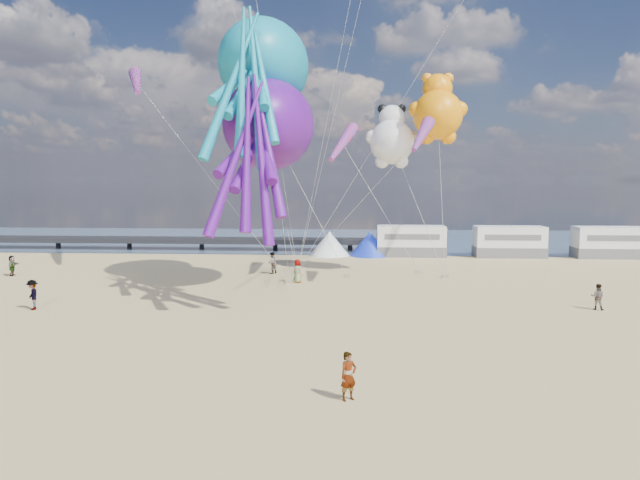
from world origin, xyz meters
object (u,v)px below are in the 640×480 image
at_px(tent_white, 329,243).
at_px(kite_panda, 392,142).
at_px(sandbag_e, 297,272).
at_px(windsock_left, 136,82).
at_px(windsock_right, 422,136).
at_px(beachgoer_2, 32,295).
at_px(windsock_mid, 342,143).
at_px(beachgoer_6, 297,271).
at_px(sandbag_d, 419,272).
at_px(tent_blue, 370,244).
at_px(sandbag_b, 347,276).
at_px(kite_octopus_purple, 269,125).
at_px(beachgoer_7, 598,297).
at_px(kite_teddy_orange, 438,115).
at_px(motorhome_2, 610,242).
at_px(motorhome_0, 411,241).
at_px(sandbag_a, 289,282).
at_px(kite_octopus_teal, 264,65).
at_px(motorhome_1, 509,242).
at_px(sandbag_c, 445,277).
at_px(beachgoer_1, 272,263).
at_px(standing_person, 348,376).
at_px(beachgoer_4, 12,266).

height_order(tent_white, kite_panda, kite_panda).
xyz_separation_m(sandbag_e, kite_panda, (7.39, -0.07, 10.28)).
height_order(windsock_left, windsock_right, windsock_left).
height_order(beachgoer_2, windsock_mid, windsock_mid).
distance_m(beachgoer_6, sandbag_d, 10.43).
xyz_separation_m(tent_blue, sandbag_b, (-2.06, -12.85, -1.09)).
height_order(kite_octopus_purple, windsock_left, windsock_left).
xyz_separation_m(beachgoer_7, kite_octopus_purple, (-19.70, 4.40, 10.29)).
relative_size(kite_teddy_orange, windsock_right, 1.42).
bearing_deg(kite_teddy_orange, beachgoer_2, -174.80).
xyz_separation_m(motorhome_2, sandbag_b, (-25.06, -12.85, -1.39)).
distance_m(motorhome_0, beachgoer_6, 18.05).
bearing_deg(beachgoer_2, beachgoer_7, 51.92).
xyz_separation_m(sandbag_a, kite_octopus_teal, (-1.54, -0.93, 15.13)).
bearing_deg(kite_octopus_teal, sandbag_d, 28.20).
bearing_deg(motorhome_1, tent_white, 180.00).
bearing_deg(sandbag_c, sandbag_e, 172.95).
xyz_separation_m(tent_white, sandbag_e, (-2.05, -11.19, -1.09)).
distance_m(motorhome_1, tent_white, 17.50).
height_order(sandbag_c, sandbag_e, same).
bearing_deg(sandbag_b, windsock_mid, -113.34).
height_order(beachgoer_1, windsock_right, windsock_right).
bearing_deg(motorhome_2, kite_octopus_teal, -151.73).
xyz_separation_m(standing_person, sandbag_b, (-0.47, 24.53, -0.73)).
distance_m(kite_octopus_teal, kite_panda, 11.55).
height_order(beachgoer_6, sandbag_e, beachgoer_6).
relative_size(beachgoer_1, sandbag_d, 3.45).
height_order(tent_blue, windsock_right, windsock_right).
bearing_deg(tent_white, kite_octopus_teal, -102.69).
height_order(motorhome_1, windsock_right, windsock_right).
xyz_separation_m(motorhome_1, sandbag_c, (-8.04, -12.61, -1.39)).
bearing_deg(beachgoer_6, windsock_left, 29.50).
relative_size(motorhome_0, beachgoer_2, 3.78).
xyz_separation_m(sandbag_b, sandbag_d, (5.73, 2.27, 0.00)).
bearing_deg(windsock_right, kite_octopus_purple, -155.34).
distance_m(motorhome_0, sandbag_e, 15.10).
bearing_deg(kite_panda, beachgoer_4, 174.20).
bearing_deg(sandbag_b, motorhome_1, 39.55).
distance_m(sandbag_d, kite_octopus_teal, 19.85).
bearing_deg(beachgoer_1, windsock_left, -55.24).
distance_m(sandbag_a, sandbag_c, 12.01).
xyz_separation_m(motorhome_0, kite_teddy_orange, (0.59, -12.93, 10.73)).
height_order(sandbag_d, kite_panda, kite_panda).
bearing_deg(windsock_right, motorhome_1, 79.07).
bearing_deg(kite_octopus_purple, windsock_mid, 43.52).
distance_m(sandbag_e, windsock_mid, 10.96).
relative_size(beachgoer_1, kite_octopus_teal, 0.14).
relative_size(sandbag_b, windsock_right, 0.11).
relative_size(beachgoer_6, kite_octopus_purple, 0.14).
xyz_separation_m(beachgoer_4, windsock_left, (9.56, 2.21, 14.28)).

